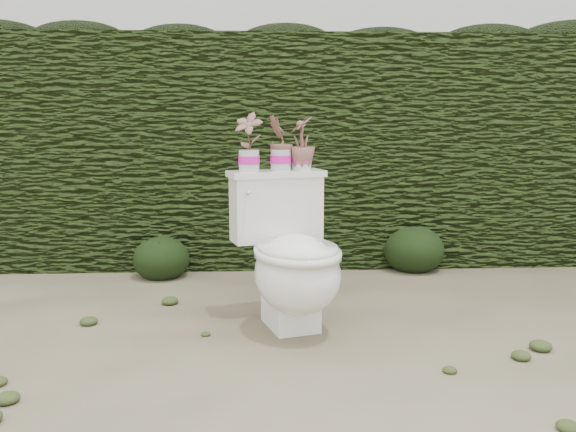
{
  "coord_description": "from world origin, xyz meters",
  "views": [
    {
      "loc": [
        -0.24,
        -2.98,
        1.06
      ],
      "look_at": [
        -0.09,
        0.1,
        0.55
      ],
      "focal_mm": 38.0,
      "sensor_mm": 36.0,
      "label": 1
    }
  ],
  "objects_px": {
    "toilet": "(292,259)",
    "potted_plant_center": "(281,144)",
    "potted_plant_right": "(301,145)",
    "potted_plant_left": "(249,143)"
  },
  "relations": [
    {
      "from": "toilet",
      "to": "potted_plant_right",
      "type": "distance_m",
      "value": 0.62
    },
    {
      "from": "toilet",
      "to": "potted_plant_right",
      "type": "height_order",
      "value": "potted_plant_right"
    },
    {
      "from": "potted_plant_center",
      "to": "potted_plant_right",
      "type": "relative_size",
      "value": 1.04
    },
    {
      "from": "toilet",
      "to": "potted_plant_center",
      "type": "relative_size",
      "value": 2.87
    },
    {
      "from": "potted_plant_left",
      "to": "potted_plant_right",
      "type": "relative_size",
      "value": 1.1
    },
    {
      "from": "potted_plant_center",
      "to": "potted_plant_right",
      "type": "xyz_separation_m",
      "value": [
        0.11,
        0.03,
        -0.01
      ]
    },
    {
      "from": "potted_plant_right",
      "to": "potted_plant_left",
      "type": "bearing_deg",
      "value": -80.74
    },
    {
      "from": "potted_plant_center",
      "to": "potted_plant_left",
      "type": "bearing_deg",
      "value": -58.38
    },
    {
      "from": "toilet",
      "to": "potted_plant_center",
      "type": "bearing_deg",
      "value": 84.16
    },
    {
      "from": "potted_plant_left",
      "to": "potted_plant_right",
      "type": "distance_m",
      "value": 0.29
    }
  ]
}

